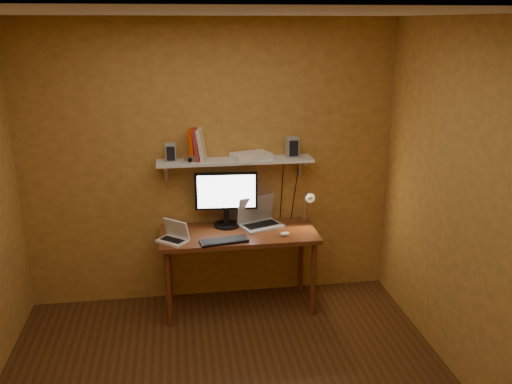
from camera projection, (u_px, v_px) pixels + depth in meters
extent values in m
cube|color=silver|center=(225.00, 11.00, 3.05)|extent=(3.40, 3.20, 0.02)
cube|color=#C68B3C|center=(211.00, 165.00, 4.96)|extent=(3.40, 0.02, 2.60)
cube|color=#C68B3C|center=(478.00, 214.00, 3.69)|extent=(0.02, 3.20, 2.60)
cube|color=brown|center=(239.00, 234.00, 4.85)|extent=(1.40, 0.60, 0.04)
cylinder|color=brown|center=(168.00, 289.00, 4.65)|extent=(0.05, 0.05, 0.71)
cylinder|color=brown|center=(313.00, 279.00, 4.83)|extent=(0.05, 0.05, 0.71)
cylinder|color=brown|center=(169.00, 266.00, 5.10)|extent=(0.05, 0.05, 0.71)
cylinder|color=brown|center=(301.00, 257.00, 5.28)|extent=(0.05, 0.05, 0.71)
cube|color=white|center=(235.00, 161.00, 4.84)|extent=(1.40, 0.25, 0.02)
cube|color=silver|center=(166.00, 171.00, 4.89)|extent=(0.03, 0.03, 0.18)
cube|color=silver|center=(300.00, 166.00, 5.06)|extent=(0.03, 0.03, 0.18)
cylinder|color=black|center=(227.00, 225.00, 5.00)|extent=(0.26, 0.26, 0.02)
cube|color=black|center=(227.00, 216.00, 4.97)|extent=(0.06, 0.05, 0.17)
cube|color=black|center=(226.00, 191.00, 4.90)|extent=(0.57, 0.07, 0.35)
cube|color=white|center=(226.00, 192.00, 4.88)|extent=(0.52, 0.04, 0.31)
cube|color=#96989E|center=(261.00, 226.00, 4.98)|extent=(0.43, 0.37, 0.02)
cube|color=black|center=(261.00, 225.00, 4.97)|extent=(0.34, 0.24, 0.00)
cube|color=#96989E|center=(256.00, 209.00, 5.02)|extent=(0.37, 0.20, 0.25)
cube|color=#161440|center=(256.00, 209.00, 5.02)|extent=(0.32, 0.17, 0.21)
cube|color=white|center=(172.00, 241.00, 4.63)|extent=(0.30, 0.29, 0.02)
cube|color=black|center=(172.00, 240.00, 4.63)|extent=(0.22, 0.21, 0.00)
cube|color=white|center=(177.00, 229.00, 4.65)|extent=(0.22, 0.20, 0.17)
cube|color=black|center=(177.00, 229.00, 4.65)|extent=(0.19, 0.17, 0.14)
cube|color=black|center=(224.00, 241.00, 4.63)|extent=(0.43, 0.20, 0.02)
ellipsoid|color=white|center=(285.00, 234.00, 4.77)|extent=(0.10, 0.07, 0.03)
cube|color=silver|center=(304.00, 220.00, 5.17)|extent=(0.05, 0.06, 0.08)
cylinder|color=silver|center=(305.00, 205.00, 5.13)|extent=(0.02, 0.02, 0.28)
cylinder|color=silver|center=(307.00, 194.00, 5.01)|extent=(0.01, 0.16, 0.01)
cone|color=silver|center=(309.00, 196.00, 4.93)|extent=(0.09, 0.09, 0.09)
sphere|color=#FFE0A5|center=(310.00, 197.00, 4.91)|extent=(0.04, 0.04, 0.04)
cube|color=#96989E|center=(171.00, 153.00, 4.75)|extent=(0.09, 0.09, 0.16)
cube|color=#96989E|center=(292.00, 147.00, 4.89)|extent=(0.11, 0.11, 0.19)
cube|color=#C13800|center=(193.00, 145.00, 4.78)|extent=(0.09, 0.19, 0.28)
cube|color=maroon|center=(197.00, 145.00, 4.78)|extent=(0.10, 0.20, 0.28)
cube|color=beige|center=(201.00, 145.00, 4.79)|extent=(0.11, 0.20, 0.28)
cube|color=silver|center=(190.00, 159.00, 4.71)|extent=(0.11, 0.04, 0.06)
cylinder|color=black|center=(190.00, 160.00, 4.69)|extent=(0.04, 0.03, 0.04)
cube|color=white|center=(251.00, 156.00, 4.84)|extent=(0.38, 0.31, 0.06)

